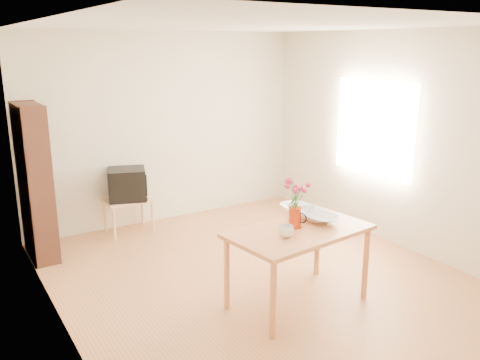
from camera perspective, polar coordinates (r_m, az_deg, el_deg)
room at (r=5.20m, az=1.99°, el=2.54°), size 4.50×4.50×4.50m
table at (r=4.82m, az=6.63°, el=-6.48°), size 1.42×0.91×0.75m
tv_stand at (r=6.84m, az=-12.44°, el=-2.69°), size 0.60×0.45×0.46m
bookshelf at (r=6.24m, az=-21.95°, el=-0.79°), size 0.28×0.70×1.80m
pitcher at (r=4.81m, az=6.18°, el=-4.26°), size 0.13×0.20×0.20m
flowers at (r=4.73m, az=6.27°, el=-1.32°), size 0.23×0.23×0.32m
mug at (r=4.58m, az=5.22°, el=-5.76°), size 0.18×0.18×0.11m
bowl at (r=5.06m, az=7.79°, el=-1.76°), size 0.50×0.50×0.45m
teacup_a at (r=5.05m, az=7.43°, el=-2.29°), size 0.11×0.11×0.07m
teacup_b at (r=5.12m, az=8.03°, el=-2.08°), size 0.08×0.08×0.07m
television at (r=6.77m, az=-12.62°, el=-0.39°), size 0.58×0.56×0.41m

